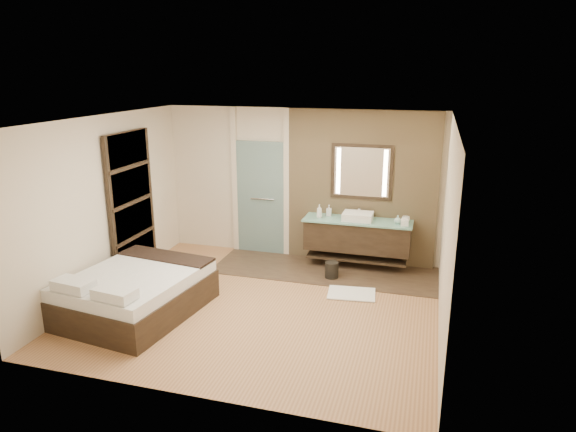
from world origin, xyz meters
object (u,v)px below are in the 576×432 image
(vanity, at_px, (357,235))
(mirror_unit, at_px, (362,172))
(bed, at_px, (136,293))
(waste_bin, at_px, (332,270))

(vanity, height_order, mirror_unit, mirror_unit)
(mirror_unit, distance_m, bed, 4.17)
(mirror_unit, bearing_deg, vanity, -90.00)
(vanity, bearing_deg, bed, -136.39)
(vanity, distance_m, bed, 3.79)
(mirror_unit, height_order, waste_bin, mirror_unit)
(mirror_unit, distance_m, waste_bin, 1.76)
(mirror_unit, relative_size, bed, 0.50)
(vanity, distance_m, mirror_unit, 1.10)
(waste_bin, bearing_deg, bed, -140.48)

